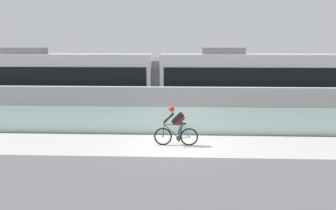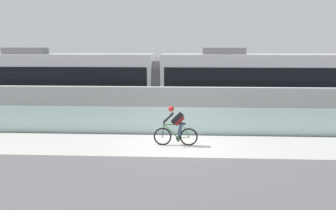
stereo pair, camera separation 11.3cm
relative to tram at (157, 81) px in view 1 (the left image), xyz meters
name	(u,v)px [view 1 (the left image)]	position (x,y,z in m)	size (l,w,h in m)	color
ground_plane	(178,145)	(1.37, -6.85, -1.89)	(200.00, 200.00, 0.00)	slate
bike_path_deck	(178,145)	(1.37, -6.85, -1.89)	(32.00, 3.20, 0.01)	silver
glass_parapet	(179,121)	(1.37, -5.00, -1.28)	(32.00, 0.05, 1.23)	silver
concrete_barrier_wall	(179,106)	(1.37, -3.20, -0.93)	(32.00, 0.36, 1.93)	silver
tram_rail_near	(180,116)	(1.37, -0.72, -1.89)	(32.00, 0.08, 0.01)	#595654
tram_rail_far	(180,111)	(1.37, 0.72, -1.89)	(32.00, 0.08, 0.01)	#595654
tram	(157,81)	(0.00, 0.00, 0.00)	(22.56, 2.54, 3.81)	silver
cyclist_on_bike	(176,126)	(1.32, -6.85, -1.11)	(1.77, 0.58, 1.61)	black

